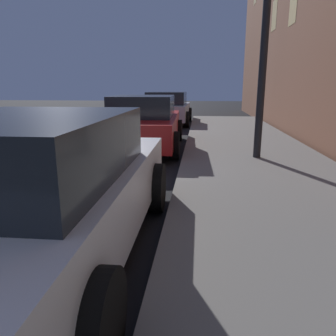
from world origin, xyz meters
The scene contains 3 objects.
car_white centered at (2.85, 3.44, 0.72)m, with size 2.15×4.23×1.43m.
car_red centered at (2.85, 9.38, 0.71)m, with size 2.13×4.45×1.43m.
car_silver centered at (2.85, 15.50, 0.71)m, with size 2.16×4.05×1.43m.
Camera 1 is at (4.39, 0.65, 1.67)m, focal length 34.56 mm.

